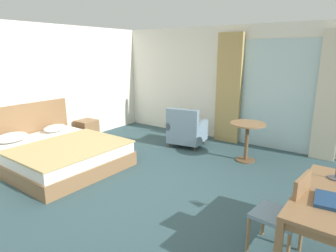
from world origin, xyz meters
TOP-DOWN VIEW (x-y plane):
  - ground at (0.00, 0.00)m, footprint 6.47×6.96m
  - wall_back at (0.00, 3.22)m, footprint 6.07×0.12m
  - wall_left at (-2.97, 0.00)m, footprint 0.12×6.56m
  - balcony_glass_door at (1.03, 3.14)m, footprint 1.56×0.02m
  - curtain_panel_left at (0.03, 3.04)m, footprint 0.57×0.10m
  - curtain_panel_right at (2.03, 3.04)m, footprint 0.45×0.10m
  - bed at (-1.86, -0.15)m, footprint 2.22×1.89m
  - nightstand at (-2.65, 1.20)m, footprint 0.40×0.44m
  - writing_desk at (2.52, -0.10)m, footprint 0.66×1.43m
  - desk_chair at (2.15, -0.25)m, footprint 0.50×0.46m
  - closed_book at (2.49, -0.29)m, footprint 0.25×0.35m
  - armchair_by_window at (-0.53, 2.19)m, footprint 0.80×0.81m
  - round_cafe_table at (0.86, 2.09)m, footprint 0.65×0.65m

SIDE VIEW (x-z plane):
  - ground at x=0.00m, z-range -0.10..0.00m
  - nightstand at x=-2.65m, z-range 0.00..0.48m
  - bed at x=-1.86m, z-range -0.27..0.77m
  - armchair_by_window at x=-0.53m, z-range -0.09..0.78m
  - desk_chair at x=2.15m, z-range 0.04..0.95m
  - round_cafe_table at x=0.86m, z-range 0.18..0.92m
  - writing_desk at x=2.52m, z-range 0.28..1.01m
  - closed_book at x=2.49m, z-range 0.73..0.77m
  - balcony_glass_door at x=1.03m, z-range 0.00..2.28m
  - curtain_panel_left at x=0.03m, z-range 0.00..2.43m
  - curtain_panel_right at x=2.03m, z-range 0.00..2.43m
  - wall_back at x=0.00m, z-range 0.00..2.59m
  - wall_left at x=-2.97m, z-range 0.00..2.59m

